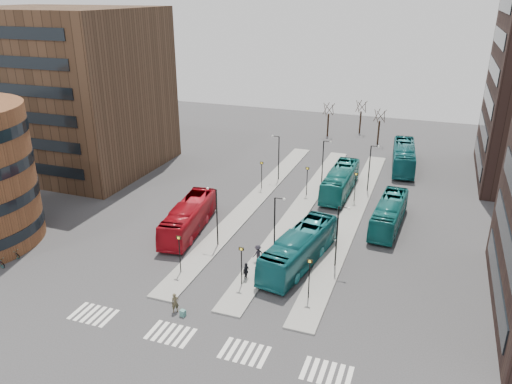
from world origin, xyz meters
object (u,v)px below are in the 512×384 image
(teal_bus_a, at_px, (299,248))
(teal_bus_d, at_px, (404,157))
(suitcase, at_px, (183,313))
(commuter_a, at_px, (197,227))
(teal_bus_b, at_px, (340,181))
(teal_bus_c, at_px, (389,214))
(bicycle_far, at_px, (13,254))
(commuter_c, at_px, (258,253))
(commuter_b, at_px, (246,272))
(red_bus, at_px, (189,217))
(traveller, at_px, (175,303))

(teal_bus_a, relative_size, teal_bus_d, 0.96)
(suitcase, height_order, commuter_a, commuter_a)
(teal_bus_b, relative_size, teal_bus_d, 0.94)
(teal_bus_c, relative_size, bicycle_far, 6.56)
(teal_bus_b, relative_size, commuter_c, 6.72)
(suitcase, xyz_separation_m, commuter_b, (2.81, 6.63, 0.61))
(teal_bus_c, height_order, commuter_b, teal_bus_c)
(teal_bus_b, xyz_separation_m, teal_bus_d, (6.70, 12.66, 0.10))
(suitcase, bearing_deg, red_bus, 125.41)
(teal_bus_c, bearing_deg, commuter_b, -120.98)
(teal_bus_d, distance_m, traveller, 44.71)
(red_bus, bearing_deg, commuter_c, -28.86)
(red_bus, relative_size, commuter_b, 6.55)
(teal_bus_b, bearing_deg, commuter_b, -98.22)
(commuter_a, bearing_deg, teal_bus_d, -130.87)
(commuter_b, bearing_deg, red_bus, 62.79)
(suitcase, xyz_separation_m, commuter_c, (2.66, 10.12, 0.61))
(teal_bus_d, distance_m, commuter_b, 37.59)
(bicycle_far, bearing_deg, teal_bus_d, -37.69)
(red_bus, relative_size, teal_bus_b, 0.98)
(suitcase, bearing_deg, teal_bus_b, 87.84)
(suitcase, height_order, commuter_b, commuter_b)
(teal_bus_a, relative_size, commuter_a, 7.08)
(teal_bus_d, distance_m, bicycle_far, 51.98)
(red_bus, xyz_separation_m, commuter_c, (9.15, -3.57, -0.73))
(red_bus, relative_size, teal_bus_a, 0.96)
(traveller, bearing_deg, suitcase, -63.92)
(red_bus, xyz_separation_m, teal_bus_c, (19.92, 8.60, -0.09))
(teal_bus_a, distance_m, teal_bus_b, 19.09)
(teal_bus_b, height_order, teal_bus_c, teal_bus_b)
(teal_bus_b, height_order, teal_bus_d, teal_bus_d)
(suitcase, bearing_deg, teal_bus_a, 69.58)
(red_bus, xyz_separation_m, teal_bus_a, (12.96, -2.68, 0.07))
(commuter_c, bearing_deg, teal_bus_b, -154.64)
(teal_bus_c, bearing_deg, teal_bus_b, 134.73)
(teal_bus_a, bearing_deg, commuter_a, 179.21)
(commuter_c, bearing_deg, bicycle_far, -35.35)
(traveller, bearing_deg, teal_bus_b, 32.71)
(teal_bus_b, bearing_deg, traveller, -103.07)
(teal_bus_b, xyz_separation_m, commuter_b, (-3.69, -23.46, -0.76))
(red_bus, height_order, commuter_b, red_bus)
(traveller, xyz_separation_m, commuter_c, (3.48, 9.81, 0.04))
(traveller, bearing_deg, commuter_b, 16.70)
(traveller, xyz_separation_m, commuter_b, (3.62, 6.33, 0.04))
(teal_bus_a, relative_size, commuter_b, 6.85)
(red_bus, bearing_deg, suitcase, -72.20)
(red_bus, xyz_separation_m, commuter_a, (1.16, -0.48, -0.75))
(traveller, bearing_deg, commuter_c, 27.00)
(bicycle_far, bearing_deg, commuter_a, -52.13)
(teal_bus_b, distance_m, bicycle_far, 38.06)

